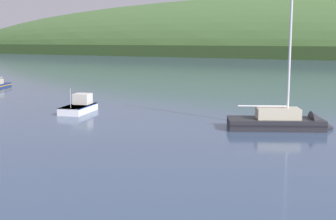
# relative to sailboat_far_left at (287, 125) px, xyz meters

# --- Properties ---
(far_shoreline_hill) EXTENTS (600.81, 117.23, 59.62)m
(far_shoreline_hill) POSITION_rel_sailboat_far_left_xyz_m (-54.80, 187.49, -0.11)
(far_shoreline_hill) COLOR #314A21
(far_shoreline_hill) RESTS_ON ground
(sailboat_far_left) EXTENTS (9.48, 7.23, 14.59)m
(sailboat_far_left) POSITION_rel_sailboat_far_left_xyz_m (0.00, 0.00, 0.00)
(sailboat_far_left) COLOR #232328
(sailboat_far_left) RESTS_ON ground
(fishing_boat_moored) EXTENTS (4.00, 6.08, 3.69)m
(fishing_boat_moored) POSITION_rel_sailboat_far_left_xyz_m (-22.11, -2.47, 0.03)
(fishing_boat_moored) COLOR white
(fishing_boat_moored) RESTS_ON ground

